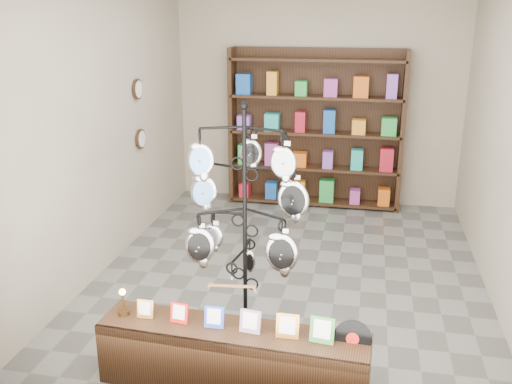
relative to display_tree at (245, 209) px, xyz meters
The scene contains 6 objects.
ground 1.82m from the display_tree, 81.53° to the left, with size 5.00×5.00×0.00m, color slate.
room_envelope 1.53m from the display_tree, 81.53° to the left, with size 5.00×5.00×5.00m.
display_tree is the anchor object (origin of this frame).
front_shelf 1.15m from the display_tree, 85.65° to the right, with size 2.01×0.51×0.71m.
back_shelving 3.67m from the display_tree, 86.82° to the left, with size 2.42×0.36×2.20m.
wall_clocks 2.81m from the display_tree, 129.22° to the left, with size 0.03×0.24×0.84m.
Camera 1 is at (0.73, -5.56, 2.72)m, focal length 40.00 mm.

